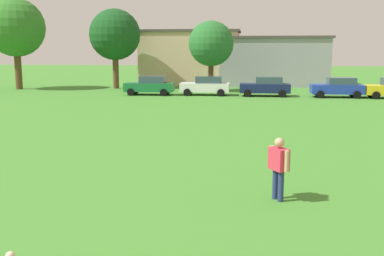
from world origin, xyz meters
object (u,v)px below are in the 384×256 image
object	(u,v)px
parked_car_blue_3	(338,87)
tree_center	(115,35)
parked_car_navy_2	(266,86)
tree_far_left	(16,28)
tree_far_right	(211,44)
adult_bystander	(279,163)
parked_car_green_0	(150,85)
parked_car_white_1	(206,85)

from	to	relation	value
parked_car_blue_3	tree_center	distance (m)	22.55
parked_car_navy_2	tree_center	bearing A→B (deg)	-22.43
tree_far_left	tree_far_right	size ratio (longest dim) A/B	1.35
adult_bystander	tree_far_right	world-z (taller)	tree_far_right
tree_center	tree_far_right	size ratio (longest dim) A/B	1.21
adult_bystander	parked_car_blue_3	bearing A→B (deg)	-45.74
parked_car_navy_2	tree_far_right	bearing A→B (deg)	-38.42
tree_far_left	tree_center	bearing A→B (deg)	11.80
parked_car_green_0	tree_far_left	bearing A→B (deg)	-16.63
parked_car_white_1	parked_car_navy_2	bearing A→B (deg)	177.13
parked_car_green_0	parked_car_blue_3	world-z (taller)	same
adult_bystander	tree_center	world-z (taller)	tree_center
adult_bystander	tree_far_right	size ratio (longest dim) A/B	0.26
parked_car_green_0	parked_car_blue_3	distance (m)	16.17
parked_car_green_0	parked_car_navy_2	bearing A→B (deg)	-179.43
parked_car_blue_3	tree_far_left	world-z (taller)	tree_far_left
parked_car_green_0	tree_center	bearing A→B (deg)	-52.06
parked_car_navy_2	tree_far_left	distance (m)	25.56
tree_far_left	tree_center	xyz separation A→B (m)	(9.56, 2.00, -0.67)
parked_car_white_1	tree_center	distance (m)	12.41
adult_bystander	parked_car_white_1	world-z (taller)	adult_bystander
adult_bystander	tree_far_left	xyz separation A→B (m)	(-23.98, 32.52, 5.09)
adult_bystander	parked_car_green_0	distance (m)	29.75
parked_car_green_0	parked_car_white_1	distance (m)	4.94
adult_bystander	tree_center	bearing A→B (deg)	-9.66
adult_bystander	parked_car_green_0	size ratio (longest dim) A/B	0.40
parked_car_green_0	parked_car_blue_3	xyz separation A→B (m)	(16.17, -0.17, 0.00)
tree_far_right	parked_car_green_0	bearing A→B (deg)	-140.77
tree_far_left	parked_car_green_0	bearing A→B (deg)	-16.63
parked_car_blue_3	tree_center	size ratio (longest dim) A/B	0.53
parked_car_navy_2	tree_center	xyz separation A→B (m)	(-15.08, 6.23, 4.59)
parked_car_blue_3	parked_car_green_0	bearing A→B (deg)	-0.62
parked_car_green_0	parked_car_white_1	world-z (taller)	same
parked_car_white_1	parked_car_blue_3	distance (m)	11.25
parked_car_navy_2	tree_far_right	size ratio (longest dim) A/B	0.64
parked_car_green_0	parked_car_navy_2	xyz separation A→B (m)	(10.15, 0.10, 0.00)
parked_car_navy_2	parked_car_blue_3	xyz separation A→B (m)	(6.02, -0.28, 0.00)
parked_car_blue_3	tree_far_left	bearing A→B (deg)	-8.35
adult_bystander	tree_far_right	distance (m)	32.82
adult_bystander	tree_far_left	bearing A→B (deg)	4.08
parked_car_navy_2	parked_car_blue_3	world-z (taller)	same
parked_car_green_0	parked_car_white_1	bearing A→B (deg)	-175.79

